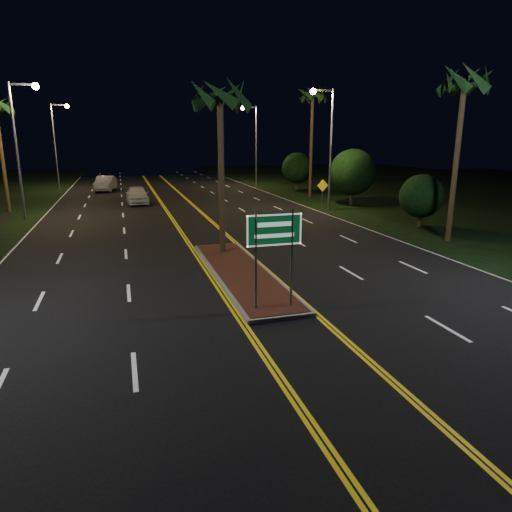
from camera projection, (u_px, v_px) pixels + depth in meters
name	position (u px, v px, depth m)	size (l,w,h in m)	color
ground	(306.00, 347.00, 12.30)	(120.00, 120.00, 0.00)	black
grass_right	(496.00, 197.00, 43.72)	(40.00, 110.00, 0.01)	black
median_island	(241.00, 273.00, 18.78)	(2.25, 10.25, 0.17)	gray
highway_sign	(274.00, 239.00, 14.29)	(1.80, 0.08, 3.20)	gray
streetlight_left_mid	(21.00, 135.00, 30.25)	(1.91, 0.44, 9.00)	gray
streetlight_left_far	(58.00, 136.00, 48.81)	(1.91, 0.44, 9.00)	gray
streetlight_right_mid	(327.00, 135.00, 34.20)	(1.91, 0.44, 9.00)	gray
streetlight_right_far	(253.00, 136.00, 52.77)	(1.91, 0.44, 9.00)	gray
palm_median	(220.00, 96.00, 20.22)	(2.40, 2.40, 8.30)	#382819
palm_right_near	(465.00, 82.00, 22.94)	(2.40, 2.40, 9.30)	#382819
palm_right_far	(313.00, 96.00, 41.35)	(2.40, 2.40, 10.30)	#382819
shrub_near	(421.00, 196.00, 28.50)	(2.70, 2.70, 3.30)	#382819
shrub_mid	(353.00, 172.00, 37.73)	(3.78, 3.78, 4.62)	#382819
shrub_far	(297.00, 168.00, 48.91)	(3.24, 3.24, 3.96)	#382819
car_near	(137.00, 193.00, 38.99)	(2.27, 5.31, 1.77)	white
car_far	(105.00, 182.00, 48.34)	(2.34, 5.45, 1.82)	#B3B7BD
warning_sign	(323.00, 190.00, 36.04)	(0.97, 0.12, 2.32)	gray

